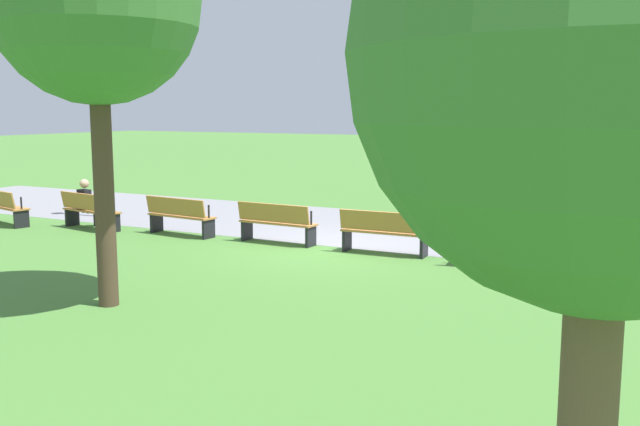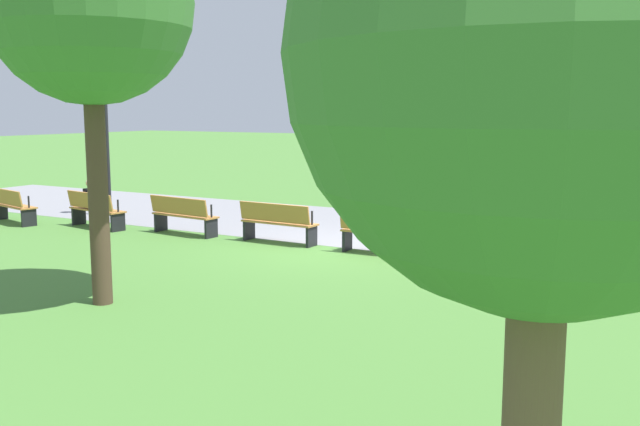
{
  "view_description": "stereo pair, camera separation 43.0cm",
  "coord_description": "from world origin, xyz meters",
  "px_view_note": "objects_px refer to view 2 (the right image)",
  "views": [
    {
      "loc": [
        6.54,
        -13.01,
        2.88
      ],
      "look_at": [
        -0.0,
        -0.44,
        0.8
      ],
      "focal_mm": 39.84,
      "sensor_mm": 36.0,
      "label": 1
    },
    {
      "loc": [
        6.92,
        -12.81,
        2.88
      ],
      "look_at": [
        -0.0,
        -0.44,
        0.8
      ],
      "focal_mm": 39.84,
      "sensor_mm": 36.0,
      "label": 2
    }
  ],
  "objects_px": {
    "tree_0": "(89,2)",
    "bench_1": "(95,209)",
    "bench_4": "(383,232)",
    "tree_1": "(548,58)",
    "bench_5": "(506,244)",
    "bench_0": "(11,205)",
    "bench_3": "(278,222)",
    "kiosk": "(558,151)",
    "bench_2": "(183,215)",
    "lamp_post": "(106,122)",
    "person_seated": "(94,201)"
  },
  "relations": [
    {
      "from": "tree_0",
      "to": "bench_1",
      "type": "bearing_deg",
      "value": 137.46
    },
    {
      "from": "bench_4",
      "to": "tree_1",
      "type": "distance_m",
      "value": 10.58
    },
    {
      "from": "bench_5",
      "to": "bench_1",
      "type": "bearing_deg",
      "value": 176.12
    },
    {
      "from": "bench_0",
      "to": "bench_3",
      "type": "height_order",
      "value": "same"
    },
    {
      "from": "bench_3",
      "to": "tree_0",
      "type": "distance_m",
      "value": 6.59
    },
    {
      "from": "bench_4",
      "to": "tree_1",
      "type": "relative_size",
      "value": 0.39
    },
    {
      "from": "bench_0",
      "to": "kiosk",
      "type": "height_order",
      "value": "kiosk"
    },
    {
      "from": "bench_0",
      "to": "kiosk",
      "type": "xyz_separation_m",
      "value": [
        11.32,
        10.69,
        1.14
      ]
    },
    {
      "from": "bench_1",
      "to": "tree_1",
      "type": "relative_size",
      "value": 0.4
    },
    {
      "from": "bench_0",
      "to": "tree_0",
      "type": "height_order",
      "value": "tree_0"
    },
    {
      "from": "bench_2",
      "to": "bench_5",
      "type": "xyz_separation_m",
      "value": [
        7.45,
        -0.0,
        0.0
      ]
    },
    {
      "from": "bench_0",
      "to": "kiosk",
      "type": "distance_m",
      "value": 15.62
    },
    {
      "from": "bench_2",
      "to": "tree_0",
      "type": "xyz_separation_m",
      "value": [
        2.77,
        -5.14,
        3.9
      ]
    },
    {
      "from": "bench_3",
      "to": "tree_1",
      "type": "height_order",
      "value": "tree_1"
    },
    {
      "from": "bench_1",
      "to": "tree_1",
      "type": "bearing_deg",
      "value": -24.84
    },
    {
      "from": "bench_2",
      "to": "kiosk",
      "type": "distance_m",
      "value": 11.82
    },
    {
      "from": "bench_1",
      "to": "lamp_post",
      "type": "xyz_separation_m",
      "value": [
        -1.21,
        1.66,
        2.06
      ]
    },
    {
      "from": "bench_2",
      "to": "person_seated",
      "type": "relative_size",
      "value": 1.5
    },
    {
      "from": "bench_2",
      "to": "tree_0",
      "type": "distance_m",
      "value": 7.02
    },
    {
      "from": "bench_0",
      "to": "bench_3",
      "type": "relative_size",
      "value": 1.03
    },
    {
      "from": "bench_2",
      "to": "lamp_post",
      "type": "xyz_separation_m",
      "value": [
        -3.67,
        1.33,
        2.06
      ]
    },
    {
      "from": "bench_2",
      "to": "bench_5",
      "type": "relative_size",
      "value": 1.0
    },
    {
      "from": "bench_1",
      "to": "bench_3",
      "type": "relative_size",
      "value": 1.02
    },
    {
      "from": "bench_1",
      "to": "bench_2",
      "type": "relative_size",
      "value": 1.01
    },
    {
      "from": "bench_3",
      "to": "tree_0",
      "type": "relative_size",
      "value": 0.3
    },
    {
      "from": "bench_0",
      "to": "bench_4",
      "type": "distance_m",
      "value": 9.92
    },
    {
      "from": "bench_0",
      "to": "kiosk",
      "type": "relative_size",
      "value": 0.46
    },
    {
      "from": "bench_4",
      "to": "bench_5",
      "type": "relative_size",
      "value": 0.99
    },
    {
      "from": "bench_3",
      "to": "tree_0",
      "type": "xyz_separation_m",
      "value": [
        0.29,
        -5.31,
        3.9
      ]
    },
    {
      "from": "bench_3",
      "to": "bench_4",
      "type": "xyz_separation_m",
      "value": [
        2.49,
        0.0,
        0.0
      ]
    },
    {
      "from": "bench_5",
      "to": "bench_0",
      "type": "bearing_deg",
      "value": 178.05
    },
    {
      "from": "bench_5",
      "to": "person_seated",
      "type": "distance_m",
      "value": 10.14
    },
    {
      "from": "bench_0",
      "to": "lamp_post",
      "type": "distance_m",
      "value": 3.23
    },
    {
      "from": "bench_0",
      "to": "bench_5",
      "type": "bearing_deg",
      "value": 17.39
    },
    {
      "from": "bench_4",
      "to": "lamp_post",
      "type": "xyz_separation_m",
      "value": [
        -8.64,
        1.16,
        2.06
      ]
    },
    {
      "from": "bench_0",
      "to": "bench_2",
      "type": "bearing_deg",
      "value": 23.17
    },
    {
      "from": "bench_2",
      "to": "tree_1",
      "type": "bearing_deg",
      "value": -35.97
    },
    {
      "from": "bench_1",
      "to": "bench_4",
      "type": "relative_size",
      "value": 1.02
    },
    {
      "from": "tree_1",
      "to": "bench_0",
      "type": "bearing_deg",
      "value": 151.61
    },
    {
      "from": "tree_0",
      "to": "tree_1",
      "type": "bearing_deg",
      "value": -27.39
    },
    {
      "from": "bench_4",
      "to": "lamp_post",
      "type": "relative_size",
      "value": 0.5
    },
    {
      "from": "bench_0",
      "to": "lamp_post",
      "type": "xyz_separation_m",
      "value": [
        1.23,
        2.16,
        2.06
      ]
    },
    {
      "from": "bench_3",
      "to": "kiosk",
      "type": "height_order",
      "value": "kiosk"
    },
    {
      "from": "bench_0",
      "to": "bench_3",
      "type": "bearing_deg",
      "value": 21.25
    },
    {
      "from": "bench_0",
      "to": "tree_1",
      "type": "height_order",
      "value": "tree_1"
    },
    {
      "from": "bench_3",
      "to": "tree_0",
      "type": "height_order",
      "value": "tree_0"
    },
    {
      "from": "tree_0",
      "to": "bench_4",
      "type": "bearing_deg",
      "value": 67.49
    },
    {
      "from": "bench_0",
      "to": "bench_1",
      "type": "bearing_deg",
      "value": 25.1
    },
    {
      "from": "person_seated",
      "to": "kiosk",
      "type": "bearing_deg",
      "value": 57.39
    },
    {
      "from": "tree_1",
      "to": "lamp_post",
      "type": "height_order",
      "value": "tree_1"
    }
  ]
}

